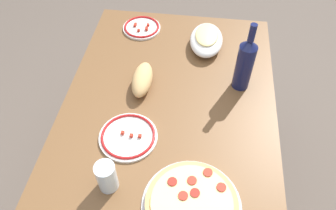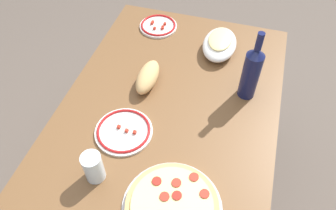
{
  "view_description": "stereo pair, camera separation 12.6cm",
  "coord_description": "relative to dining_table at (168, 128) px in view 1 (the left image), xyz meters",
  "views": [
    {
      "loc": [
        -0.81,
        -0.11,
        1.72
      ],
      "look_at": [
        0.0,
        0.0,
        0.75
      ],
      "focal_mm": 35.04,
      "sensor_mm": 36.0,
      "label": 1
    },
    {
      "loc": [
        -0.78,
        -0.23,
        1.72
      ],
      "look_at": [
        0.0,
        0.0,
        0.75
      ],
      "focal_mm": 35.04,
      "sensor_mm": 36.0,
      "label": 2
    }
  ],
  "objects": [
    {
      "name": "pepperoni_pizza",
      "position": [
        -0.38,
        -0.12,
        0.13
      ],
      "size": [
        0.32,
        0.32,
        0.03
      ],
      "color": "#B7B7BC",
      "rests_on": "dining_table"
    },
    {
      "name": "bread_loaf",
      "position": [
        0.12,
        0.12,
        0.16
      ],
      "size": [
        0.19,
        0.08,
        0.07
      ],
      "primitive_type": "ellipsoid",
      "color": "tan",
      "rests_on": "dining_table"
    },
    {
      "name": "water_glass",
      "position": [
        -0.34,
        0.15,
        0.18
      ],
      "size": [
        0.07,
        0.07,
        0.12
      ],
      "primitive_type": "cylinder",
      "color": "silver",
      "rests_on": "dining_table"
    },
    {
      "name": "side_plate_far",
      "position": [
        0.5,
        0.2,
        0.13
      ],
      "size": [
        0.18,
        0.18,
        0.02
      ],
      "color": "white",
      "rests_on": "dining_table"
    },
    {
      "name": "wine_bottle",
      "position": [
        0.17,
        -0.28,
        0.24
      ],
      "size": [
        0.07,
        0.07,
        0.31
      ],
      "color": "#141942",
      "rests_on": "dining_table"
    },
    {
      "name": "dining_table",
      "position": [
        0.0,
        0.0,
        0.0
      ],
      "size": [
        1.28,
        0.85,
        0.72
      ],
      "color": "brown",
      "rests_on": "ground"
    },
    {
      "name": "side_plate_near",
      "position": [
        -0.15,
        0.13,
        0.13
      ],
      "size": [
        0.22,
        0.22,
        0.02
      ],
      "color": "white",
      "rests_on": "dining_table"
    },
    {
      "name": "baked_pasta_dish",
      "position": [
        0.41,
        -0.12,
        0.16
      ],
      "size": [
        0.24,
        0.15,
        0.08
      ],
      "color": "white",
      "rests_on": "dining_table"
    },
    {
      "name": "ground_plane",
      "position": [
        0.0,
        0.0,
        -0.6
      ],
      "size": [
        8.0,
        8.0,
        0.0
      ],
      "primitive_type": "plane",
      "color": "brown",
      "rests_on": "ground"
    }
  ]
}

